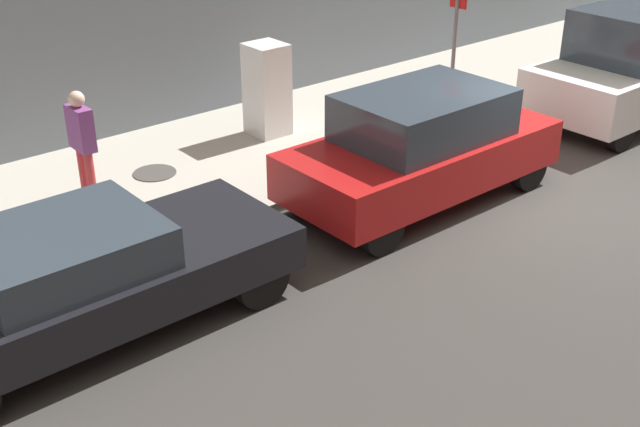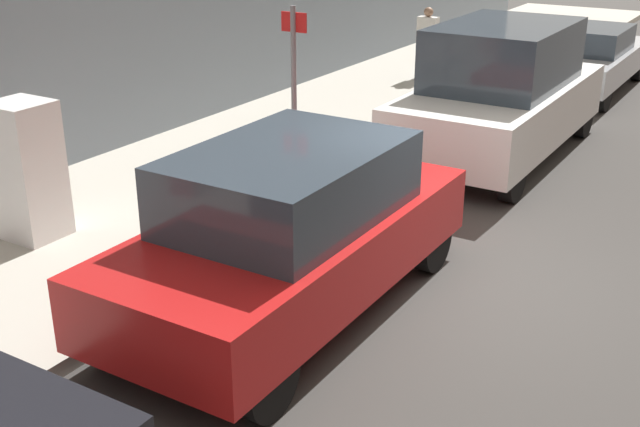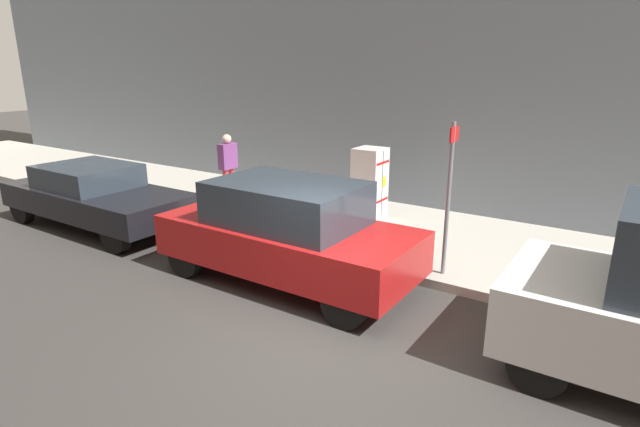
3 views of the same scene
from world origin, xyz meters
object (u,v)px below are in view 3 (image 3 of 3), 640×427
(discarded_refrigerator, at_px, (369,184))
(street_sign_post, at_px, (449,192))
(pedestrian_walking_far, at_px, (228,163))
(fire_hydrant, at_px, (100,179))
(parked_suv_red, at_px, (287,231))
(parked_sedan_dark, at_px, (95,195))

(discarded_refrigerator, xyz_separation_m, street_sign_post, (2.07, 2.55, 0.61))
(street_sign_post, relative_size, pedestrian_walking_far, 1.48)
(fire_hydrant, bearing_deg, parked_suv_red, 78.65)
(fire_hydrant, xyz_separation_m, parked_sedan_dark, (1.53, 2.17, 0.19))
(street_sign_post, height_order, parked_suv_red, street_sign_post)
(pedestrian_walking_far, bearing_deg, parked_suv_red, -15.64)
(discarded_refrigerator, height_order, pedestrian_walking_far, pedestrian_walking_far)
(fire_hydrant, bearing_deg, street_sign_post, 89.30)
(fire_hydrant, bearing_deg, discarded_refrigerator, 104.92)
(fire_hydrant, xyz_separation_m, parked_suv_red, (1.53, 7.64, 0.35))
(street_sign_post, xyz_separation_m, fire_hydrant, (-0.12, -9.87, -1.04))
(street_sign_post, relative_size, fire_hydrant, 3.35)
(parked_suv_red, bearing_deg, parked_sedan_dark, -90.00)
(fire_hydrant, distance_m, parked_sedan_dark, 2.66)
(pedestrian_walking_far, relative_size, parked_sedan_dark, 0.36)
(street_sign_post, distance_m, parked_suv_red, 2.73)
(pedestrian_walking_far, bearing_deg, fire_hydrant, -139.63)
(pedestrian_walking_far, bearing_deg, discarded_refrigerator, 28.61)
(parked_sedan_dark, bearing_deg, discarded_refrigerator, 124.07)
(discarded_refrigerator, distance_m, parked_suv_red, 3.50)
(pedestrian_walking_far, relative_size, parked_suv_red, 0.39)
(fire_hydrant, distance_m, parked_suv_red, 7.80)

